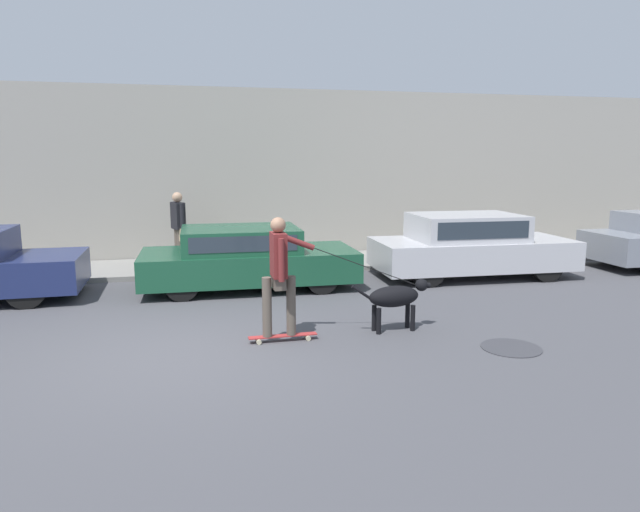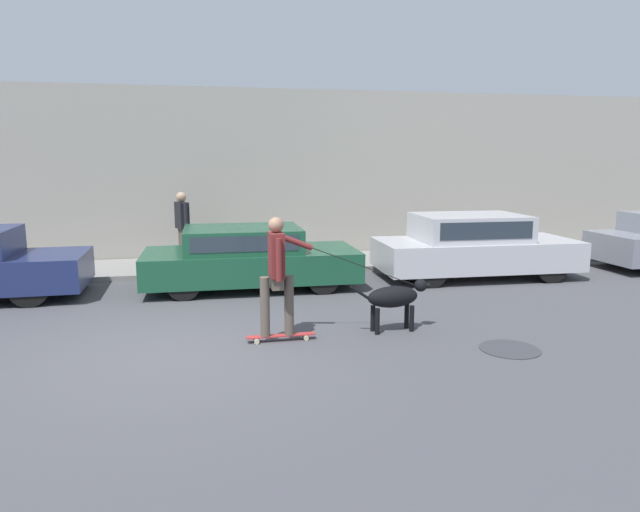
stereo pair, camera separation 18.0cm
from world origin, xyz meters
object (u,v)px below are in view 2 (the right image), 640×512
skateboarder (278,271)px  dog (395,298)px  parked_car_1 (249,258)px  pedestrian_with_bag (183,225)px  fire_hydrant (548,250)px  parked_car_2 (474,247)px

skateboarder → dog: bearing=3.1°
parked_car_1 → pedestrian_with_bag: pedestrian_with_bag is taller
pedestrian_with_bag → fire_hydrant: size_ratio=2.36×
parked_car_1 → parked_car_2: size_ratio=0.98×
parked_car_1 → pedestrian_with_bag: bearing=121.1°
dog → pedestrian_with_bag: (-3.14, 5.55, 0.52)m
parked_car_1 → pedestrian_with_bag: (-1.30, 2.24, 0.43)m
pedestrian_with_bag → dog: bearing=98.3°
pedestrian_with_bag → parked_car_1: bearing=99.0°
dog → skateboarder: size_ratio=0.48×
parked_car_2 → pedestrian_with_bag: pedestrian_with_bag is taller
pedestrian_with_bag → parked_car_2: bearing=138.5°
dog → pedestrian_with_bag: 6.39m
parked_car_2 → fire_hydrant: size_ratio=6.03×
dog → skateboarder: (-1.73, -0.12, 0.49)m
skateboarder → pedestrian_with_bag: bearing=103.2°
parked_car_2 → skateboarder: (-4.64, -3.43, 0.34)m
parked_car_1 → dog: size_ratio=3.33×
skateboarder → fire_hydrant: (6.98, 4.28, -0.63)m
dog → parked_car_2: bearing=44.1°
dog → pedestrian_with_bag: size_ratio=0.75×
parked_car_1 → dog: 3.78m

